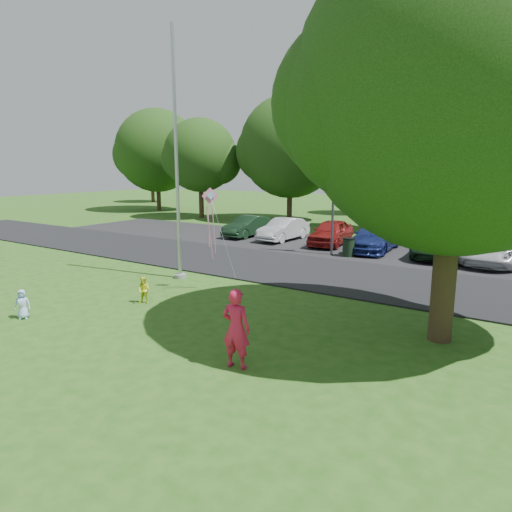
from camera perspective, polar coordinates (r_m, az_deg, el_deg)
The scene contains 14 objects.
ground at distance 13.77m, azimuth -12.86°, elevation -8.85°, with size 120.00×120.00×0.00m, color #265416.
park_road at distance 20.72m, azimuth 5.34°, elevation -1.70°, with size 60.00×6.00×0.06m, color black.
parking_strip at distance 26.52m, azimuth 11.98°, elevation 0.97°, with size 42.00×7.00×0.06m, color black.
flagpole at distance 18.97m, azimuth -9.84°, elevation 9.60°, with size 0.50×0.50×10.00m.
street_lamp at distance 23.84m, azimuth 10.32°, elevation 9.25°, with size 1.78×0.70×6.48m.
trash_can at distance 23.88m, azimuth 11.49°, elevation 1.04°, with size 0.64×0.64×1.02m.
big_tree at distance 12.80m, azimuth 23.52°, elevation 17.86°, with size 8.98×8.24×10.65m.
tree_row at distance 34.01m, azimuth 20.51°, elevation 12.35°, with size 64.35×11.94×10.88m.
horizon_trees at distance 43.06m, azimuth 26.61°, elevation 9.64°, with size 77.46×7.20×7.02m.
parked_cars at distance 25.85m, azimuth 15.05°, elevation 2.22°, with size 16.81×5.47×1.48m.
woman at distance 10.70m, azimuth -2.50°, elevation -9.05°, with size 0.70×0.46×1.91m, color #D61C46.
child_yellow at distance 16.11m, azimuth -13.82°, elevation -4.18°, with size 0.45×0.35×0.93m, color yellow.
child_blue at distance 15.85m, azimuth -27.17°, elevation -5.38°, with size 0.45×0.30×0.93m, color #A6CAFF.
kite at distance 16.58m, azimuth -5.68°, elevation 5.89°, with size 4.86×5.09×2.71m.
Camera 1 is at (9.46, -8.84, 4.68)m, focal length 32.00 mm.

